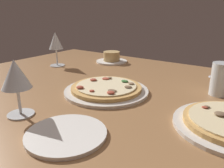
# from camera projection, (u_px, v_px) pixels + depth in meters

# --- Properties ---
(dining_table) EXTENTS (1.50, 1.10, 0.04)m
(dining_table) POSITION_uv_depth(u_px,v_px,m) (118.00, 98.00, 0.79)
(dining_table) COLOR #996B42
(dining_table) RESTS_ON ground
(pizza_main) EXTENTS (0.29, 0.29, 0.03)m
(pizza_main) POSITION_uv_depth(u_px,v_px,m) (106.00, 89.00, 0.78)
(pizza_main) COLOR silver
(pizza_main) RESTS_ON dining_table
(ramekin_on_saucer) EXTENTS (0.17, 0.17, 0.06)m
(ramekin_on_saucer) POSITION_uv_depth(u_px,v_px,m) (112.00, 58.00, 1.22)
(ramekin_on_saucer) COLOR white
(ramekin_on_saucer) RESTS_ON dining_table
(wine_glass_far) EXTENTS (0.08, 0.08, 0.15)m
(wine_glass_far) POSITION_uv_depth(u_px,v_px,m) (16.00, 76.00, 0.58)
(wine_glass_far) COLOR silver
(wine_glass_far) RESTS_ON dining_table
(wine_glass_near) EXTENTS (0.07, 0.07, 0.17)m
(wine_glass_near) POSITION_uv_depth(u_px,v_px,m) (56.00, 42.00, 1.11)
(wine_glass_near) COLOR silver
(wine_glass_near) RESTS_ON dining_table
(water_glass) EXTENTS (0.06, 0.06, 0.11)m
(water_glass) POSITION_uv_depth(u_px,v_px,m) (221.00, 81.00, 0.75)
(water_glass) COLOR silver
(water_glass) RESTS_ON dining_table
(side_plate) EXTENTS (0.19, 0.19, 0.01)m
(side_plate) POSITION_uv_depth(u_px,v_px,m) (66.00, 134.00, 0.51)
(side_plate) COLOR white
(side_plate) RESTS_ON dining_table
(spoon) EXTENTS (0.10, 0.04, 0.01)m
(spoon) POSITION_uv_depth(u_px,v_px,m) (215.00, 77.00, 0.94)
(spoon) COLOR silver
(spoon) RESTS_ON dining_table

